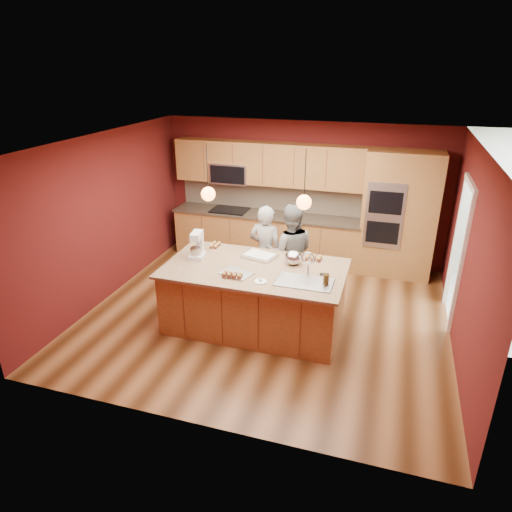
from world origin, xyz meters
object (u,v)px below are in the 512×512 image
(island, at_px, (256,296))
(person_right, at_px, (290,253))
(person_left, at_px, (266,252))
(stand_mixer, at_px, (197,247))
(mixing_bowl, at_px, (293,258))

(island, distance_m, person_right, 1.08)
(person_left, bearing_deg, stand_mixer, 54.59)
(person_left, height_order, stand_mixer, person_left)
(person_left, relative_size, mixing_bowl, 6.04)
(mixing_bowl, bearing_deg, person_left, 131.60)
(person_right, bearing_deg, person_left, -14.12)
(mixing_bowl, bearing_deg, stand_mixer, -172.76)
(person_left, bearing_deg, person_right, -172.74)
(person_left, relative_size, person_right, 0.96)
(island, xyz_separation_m, stand_mixer, (-0.95, 0.10, 0.64))
(person_right, bearing_deg, mixing_bowl, 92.43)
(stand_mixer, bearing_deg, person_left, 38.94)
(stand_mixer, bearing_deg, island, -14.11)
(island, bearing_deg, person_left, 97.75)
(person_left, relative_size, stand_mixer, 3.94)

